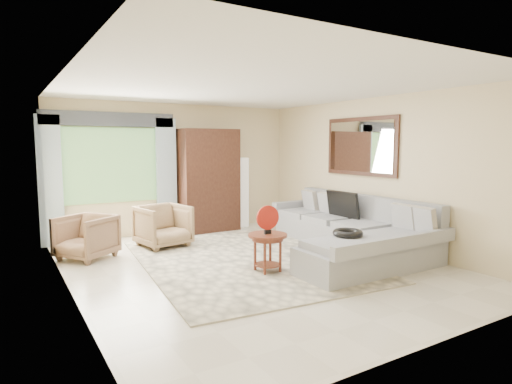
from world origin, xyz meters
TOP-DOWN VIEW (x-y plane):
  - ground at (0.00, 0.00)m, footprint 6.00×6.00m
  - area_rug at (0.03, 0.31)m, footprint 3.36×4.26m
  - sectional_sofa at (1.78, -0.18)m, footprint 2.30×3.46m
  - tv_screen at (2.05, 0.33)m, footprint 0.14×0.74m
  - garden_hose at (1.00, -0.91)m, footprint 0.43×0.43m
  - coffee_table at (-0.01, -0.39)m, footprint 0.55×0.55m
  - red_disc at (-0.01, -0.39)m, footprint 0.34×0.06m
  - armchair_left at (-2.05, 1.69)m, footprint 1.05×1.04m
  - armchair_right at (-0.75, 1.83)m, footprint 0.92×0.94m
  - potted_plant at (-2.19, 2.54)m, footprint 0.44×0.39m
  - armoire at (0.55, 2.72)m, footprint 1.20×0.55m
  - floor_lamp at (1.35, 2.78)m, footprint 0.24×0.24m
  - window at (-1.35, 2.97)m, footprint 1.80×0.04m
  - curtain_left at (-2.40, 2.88)m, footprint 0.40×0.08m
  - curtain_right at (-0.30, 2.88)m, footprint 0.40×0.08m
  - valance at (-1.35, 2.90)m, footprint 2.40×0.12m
  - wall_mirror at (2.46, 0.35)m, footprint 0.05×1.70m

SIDE VIEW (x-z plane):
  - ground at x=0.00m, z-range 0.00..0.00m
  - area_rug at x=0.03m, z-range 0.00..0.02m
  - potted_plant at x=-2.19m, z-range 0.00..0.48m
  - sectional_sofa at x=1.78m, z-range -0.17..0.73m
  - coffee_table at x=-0.01m, z-range 0.01..0.56m
  - armchair_left at x=-2.05m, z-range 0.00..0.69m
  - armchair_right at x=-0.75m, z-range 0.00..0.74m
  - garden_hose at x=1.00m, z-range 0.50..0.59m
  - tv_screen at x=2.05m, z-range 0.48..0.96m
  - floor_lamp at x=1.35m, z-range 0.00..1.50m
  - red_disc at x=-0.01m, z-range 0.61..0.95m
  - armoire at x=0.55m, z-range 0.00..2.10m
  - curtain_left at x=-2.40m, z-range 0.00..2.30m
  - curtain_right at x=-0.30m, z-range 0.00..2.30m
  - window at x=-1.35m, z-range 0.70..2.10m
  - wall_mirror at x=2.46m, z-range 1.22..2.27m
  - valance at x=-1.35m, z-range 2.12..2.38m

